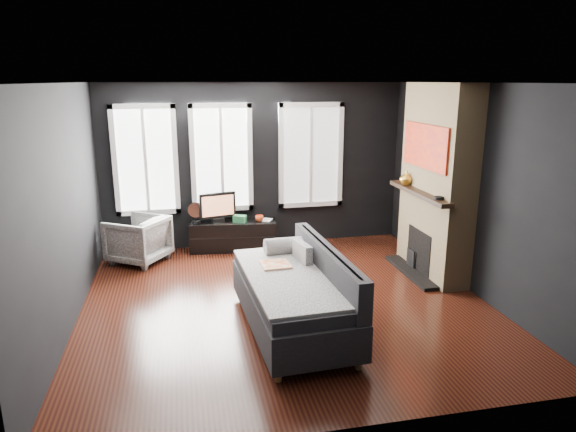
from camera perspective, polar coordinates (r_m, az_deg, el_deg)
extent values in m
plane|color=black|center=(6.61, -0.32, -9.55)|extent=(5.00, 5.00, 0.00)
plane|color=white|center=(6.02, -0.35, 14.58)|extent=(5.00, 5.00, 0.00)
cube|color=black|center=(8.59, -3.70, 5.59)|extent=(5.00, 0.02, 2.70)
cube|color=black|center=(6.19, -23.65, 0.71)|extent=(0.02, 5.00, 2.70)
cube|color=black|center=(7.10, 19.88, 2.76)|extent=(0.02, 5.00, 2.70)
cube|color=gray|center=(6.12, 1.60, -4.76)|extent=(0.16, 0.40, 0.39)
imported|color=silver|center=(8.21, -16.33, -2.29)|extent=(1.02, 1.03, 0.79)
imported|color=#D84C1E|center=(8.41, -3.20, -0.17)|extent=(0.15, 0.12, 0.13)
imported|color=#C0B897|center=(8.48, -2.89, 0.23)|extent=(0.15, 0.08, 0.21)
cube|color=#23693A|center=(8.41, -5.37, -0.31)|extent=(0.24, 0.21, 0.11)
imported|color=gold|center=(7.80, 13.03, 4.14)|extent=(0.22, 0.23, 0.20)
cylinder|color=black|center=(6.94, 16.42, 1.93)|extent=(0.13, 0.13, 0.04)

